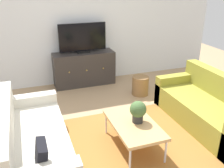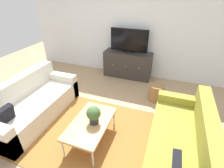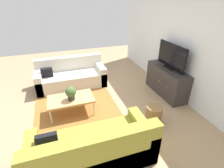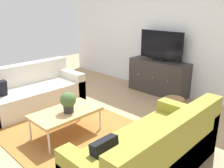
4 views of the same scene
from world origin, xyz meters
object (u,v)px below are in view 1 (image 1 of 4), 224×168
object	(u,v)px
couch_left_side	(28,145)
potted_plant	(138,111)
tv_console	(84,69)
coffee_table	(134,125)
flat_screen_tv	(83,38)
wicker_basket	(140,86)
couch_right_side	(211,109)

from	to	relation	value
couch_left_side	potted_plant	bearing A→B (deg)	-5.79
potted_plant	tv_console	xyz separation A→B (m)	(-0.13, 2.52, -0.20)
coffee_table	flat_screen_tv	distance (m)	2.65
coffee_table	flat_screen_tv	xyz separation A→B (m)	(-0.07, 2.56, 0.69)
coffee_table	wicker_basket	bearing A→B (deg)	61.24
couch_left_side	coffee_table	size ratio (longest dim) A/B	1.94
coffee_table	flat_screen_tv	size ratio (longest dim) A/B	0.97
tv_console	flat_screen_tv	distance (m)	0.69
flat_screen_tv	couch_left_side	bearing A→B (deg)	-119.20
couch_left_side	flat_screen_tv	bearing A→B (deg)	60.80
couch_left_side	tv_console	bearing A→B (deg)	60.59
potted_plant	wicker_basket	distance (m)	1.82
coffee_table	potted_plant	bearing A→B (deg)	10.57
couch_left_side	flat_screen_tv	distance (m)	2.85
flat_screen_tv	tv_console	bearing A→B (deg)	-90.00
tv_console	potted_plant	bearing A→B (deg)	-86.94
potted_plant	flat_screen_tv	bearing A→B (deg)	93.03
tv_console	couch_right_side	bearing A→B (deg)	-57.15
tv_console	coffee_table	bearing A→B (deg)	-88.36
couch_right_side	flat_screen_tv	distance (m)	2.95
coffee_table	wicker_basket	xyz separation A→B (m)	(0.88, 1.60, -0.17)
coffee_table	tv_console	xyz separation A→B (m)	(-0.07, 2.54, 0.00)
coffee_table	flat_screen_tv	world-z (taller)	flat_screen_tv
wicker_basket	couch_left_side	bearing A→B (deg)	-147.89
flat_screen_tv	couch_right_side	bearing A→B (deg)	-57.37
tv_console	wicker_basket	xyz separation A→B (m)	(0.95, -0.94, -0.18)
flat_screen_tv	wicker_basket	distance (m)	1.60
flat_screen_tv	wicker_basket	world-z (taller)	flat_screen_tv
coffee_table	flat_screen_tv	bearing A→B (deg)	91.62
potted_plant	flat_screen_tv	size ratio (longest dim) A/B	0.30
tv_console	couch_left_side	bearing A→B (deg)	-119.41
tv_console	flat_screen_tv	size ratio (longest dim) A/B	1.31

